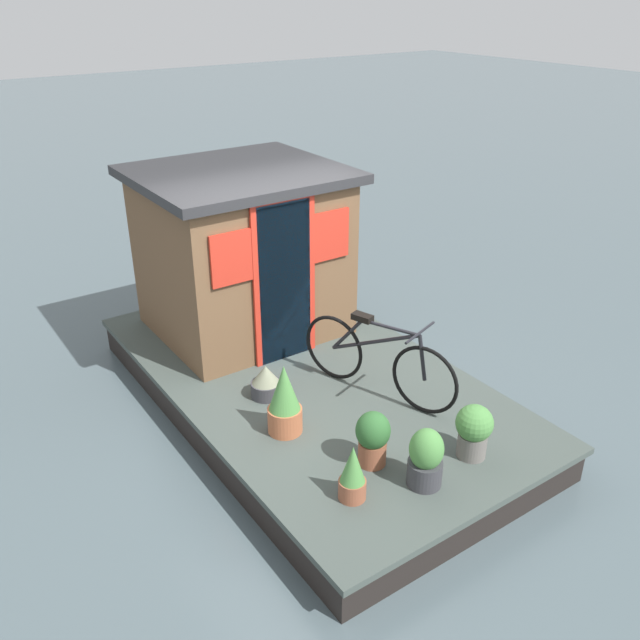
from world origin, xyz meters
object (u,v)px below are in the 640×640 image
at_px(potted_plant_thyme, 426,458).
at_px(potted_plant_mint, 284,401).
at_px(houseboat_cabin, 243,251).
at_px(potted_plant_succulent, 353,474).
at_px(potted_plant_geranium, 474,430).
at_px(potted_plant_lavender, 266,382).
at_px(bicycle, 377,360).
at_px(potted_plant_sage, 373,437).

distance_m(potted_plant_thyme, potted_plant_mint, 1.34).
distance_m(houseboat_cabin, potted_plant_thyme, 3.29).
height_order(potted_plant_thyme, potted_plant_succulent, potted_plant_thyme).
bearing_deg(potted_plant_geranium, potted_plant_thyme, 94.02).
bearing_deg(potted_plant_geranium, potted_plant_succulent, 82.28).
bearing_deg(potted_plant_lavender, potted_plant_mint, 165.54).
xyz_separation_m(houseboat_cabin, potted_plant_mint, (-1.98, 0.71, -0.61)).
bearing_deg(potted_plant_thyme, potted_plant_geranium, -85.98).
distance_m(bicycle, potted_plant_geranium, 1.21).
distance_m(potted_plant_mint, potted_plant_sage, 0.87).
xyz_separation_m(potted_plant_thyme, potted_plant_lavender, (1.81, 0.38, -0.09)).
bearing_deg(potted_plant_sage, potted_plant_succulent, 121.94).
relative_size(potted_plant_thyme, potted_plant_sage, 1.04).
xyz_separation_m(potted_plant_succulent, potted_plant_geranium, (-0.15, -1.14, 0.03)).
distance_m(potted_plant_succulent, potted_plant_geranium, 1.15).
bearing_deg(potted_plant_mint, potted_plant_geranium, -137.01).
relative_size(houseboat_cabin, potted_plant_geranium, 4.35).
relative_size(houseboat_cabin, potted_plant_thyme, 4.12).
distance_m(potted_plant_succulent, potted_plant_mint, 1.04).
bearing_deg(potted_plant_succulent, potted_plant_geranium, -97.72).
xyz_separation_m(bicycle, potted_plant_succulent, (-1.05, 1.08, -0.15)).
xyz_separation_m(potted_plant_mint, potted_plant_lavender, (0.58, -0.15, -0.16)).
bearing_deg(bicycle, potted_plant_mint, 90.98).
distance_m(potted_plant_thyme, potted_plant_geranium, 0.57).
relative_size(houseboat_cabin, bicycle, 1.30).
height_order(bicycle, potted_plant_mint, bicycle).
relative_size(bicycle, potted_plant_mint, 2.42).
height_order(houseboat_cabin, potted_plant_mint, houseboat_cabin).
bearing_deg(potted_plant_thyme, potted_plant_lavender, 11.96).
bearing_deg(potted_plant_lavender, potted_plant_geranium, -151.67).
height_order(bicycle, potted_plant_lavender, bicycle).
xyz_separation_m(houseboat_cabin, potted_plant_geranium, (-3.17, -0.39, -0.66)).
xyz_separation_m(houseboat_cabin, potted_plant_succulent, (-3.02, 0.75, -0.70)).
height_order(houseboat_cabin, potted_plant_sage, houseboat_cabin).
bearing_deg(potted_plant_thyme, potted_plant_mint, 23.55).
relative_size(potted_plant_thyme, potted_plant_geranium, 1.06).
bearing_deg(potted_plant_sage, houseboat_cabin, -7.35).
distance_m(potted_plant_geranium, potted_plant_mint, 1.62).
bearing_deg(potted_plant_mint, potted_plant_succulent, 178.10).
distance_m(houseboat_cabin, bicycle, 2.07).
bearing_deg(potted_plant_sage, potted_plant_mint, 24.11).
relative_size(potted_plant_succulent, potted_plant_lavender, 1.46).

